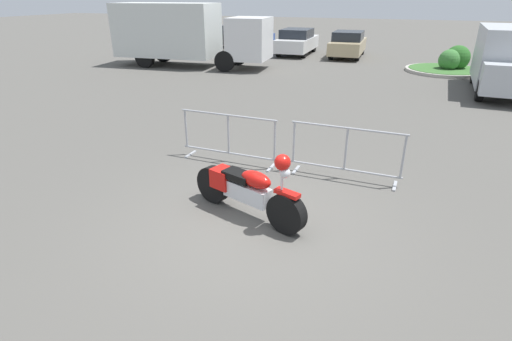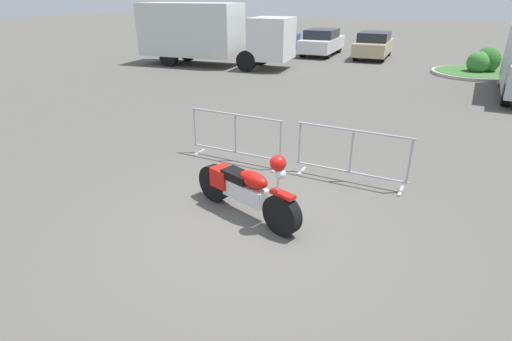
{
  "view_description": "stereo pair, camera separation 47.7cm",
  "coord_description": "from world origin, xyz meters",
  "px_view_note": "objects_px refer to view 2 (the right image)",
  "views": [
    {
      "loc": [
        1.99,
        -5.08,
        3.38
      ],
      "look_at": [
        -0.19,
        0.67,
        0.65
      ],
      "focal_mm": 28.0,
      "sensor_mm": 36.0,
      "label": 1
    },
    {
      "loc": [
        2.43,
        -4.9,
        3.38
      ],
      "look_at": [
        -0.19,
        0.67,
        0.65
      ],
      "focal_mm": 28.0,
      "sensor_mm": 36.0,
      "label": 2
    }
  ],
  "objects_px": {
    "parked_car_blue": "(277,39)",
    "parked_car_white": "(322,42)",
    "parked_car_black": "(235,37)",
    "motorcycle": "(246,189)",
    "crowd_barrier_near": "(236,137)",
    "parked_car_tan": "(374,45)",
    "box_truck": "(207,32)",
    "crowd_barrier_far": "(351,155)"
  },
  "relations": [
    {
      "from": "box_truck",
      "to": "parked_car_blue",
      "type": "distance_m",
      "value": 6.72
    },
    {
      "from": "crowd_barrier_far",
      "to": "parked_car_white",
      "type": "height_order",
      "value": "parked_car_white"
    },
    {
      "from": "motorcycle",
      "to": "crowd_barrier_near",
      "type": "height_order",
      "value": "motorcycle"
    },
    {
      "from": "crowd_barrier_far",
      "to": "box_truck",
      "type": "xyz_separation_m",
      "value": [
        -9.79,
        10.81,
        1.08
      ]
    },
    {
      "from": "motorcycle",
      "to": "crowd_barrier_far",
      "type": "height_order",
      "value": "motorcycle"
    },
    {
      "from": "motorcycle",
      "to": "parked_car_black",
      "type": "height_order",
      "value": "parked_car_black"
    },
    {
      "from": "parked_car_tan",
      "to": "parked_car_black",
      "type": "bearing_deg",
      "value": 85.71
    },
    {
      "from": "crowd_barrier_near",
      "to": "parked_car_tan",
      "type": "distance_m",
      "value": 16.94
    },
    {
      "from": "crowd_barrier_far",
      "to": "box_truck",
      "type": "height_order",
      "value": "box_truck"
    },
    {
      "from": "parked_car_white",
      "to": "parked_car_tan",
      "type": "bearing_deg",
      "value": -92.57
    },
    {
      "from": "crowd_barrier_far",
      "to": "parked_car_black",
      "type": "distance_m",
      "value": 20.96
    },
    {
      "from": "motorcycle",
      "to": "parked_car_tan",
      "type": "distance_m",
      "value": 19.02
    },
    {
      "from": "crowd_barrier_near",
      "to": "parked_car_blue",
      "type": "height_order",
      "value": "parked_car_blue"
    },
    {
      "from": "parked_car_blue",
      "to": "motorcycle",
      "type": "bearing_deg",
      "value": -160.68
    },
    {
      "from": "parked_car_tan",
      "to": "box_truck",
      "type": "bearing_deg",
      "value": 128.82
    },
    {
      "from": "parked_car_black",
      "to": "parked_car_white",
      "type": "xyz_separation_m",
      "value": [
        6.1,
        -0.37,
        0.01
      ]
    },
    {
      "from": "parked_car_blue",
      "to": "parked_car_tan",
      "type": "distance_m",
      "value": 6.11
    },
    {
      "from": "parked_car_blue",
      "to": "parked_car_white",
      "type": "distance_m",
      "value": 3.07
    },
    {
      "from": "motorcycle",
      "to": "parked_car_tan",
      "type": "bearing_deg",
      "value": 113.37
    },
    {
      "from": "box_truck",
      "to": "parked_car_white",
      "type": "relative_size",
      "value": 1.78
    },
    {
      "from": "parked_car_blue",
      "to": "parked_car_tan",
      "type": "height_order",
      "value": "parked_car_blue"
    },
    {
      "from": "parked_car_black",
      "to": "motorcycle",
      "type": "bearing_deg",
      "value": -153.25
    },
    {
      "from": "crowd_barrier_near",
      "to": "parked_car_black",
      "type": "bearing_deg",
      "value": 118.06
    },
    {
      "from": "crowd_barrier_far",
      "to": "parked_car_tan",
      "type": "relative_size",
      "value": 0.52
    },
    {
      "from": "crowd_barrier_near",
      "to": "parked_car_black",
      "type": "height_order",
      "value": "parked_car_black"
    },
    {
      "from": "crowd_barrier_far",
      "to": "parked_car_white",
      "type": "xyz_separation_m",
      "value": [
        -5.66,
        16.99,
        0.2
      ]
    },
    {
      "from": "box_truck",
      "to": "parked_car_tan",
      "type": "relative_size",
      "value": 1.84
    },
    {
      "from": "box_truck",
      "to": "parked_car_black",
      "type": "distance_m",
      "value": 6.9
    },
    {
      "from": "motorcycle",
      "to": "parked_car_black",
      "type": "distance_m",
      "value": 22.05
    },
    {
      "from": "motorcycle",
      "to": "parked_car_tan",
      "type": "relative_size",
      "value": 0.51
    },
    {
      "from": "parked_car_blue",
      "to": "parked_car_white",
      "type": "relative_size",
      "value": 0.98
    },
    {
      "from": "parked_car_blue",
      "to": "crowd_barrier_near",
      "type": "bearing_deg",
      "value": -162.04
    },
    {
      "from": "crowd_barrier_far",
      "to": "box_truck",
      "type": "relative_size",
      "value": 0.28
    },
    {
      "from": "box_truck",
      "to": "motorcycle",
      "type": "bearing_deg",
      "value": -61.17
    },
    {
      "from": "box_truck",
      "to": "parked_car_black",
      "type": "relative_size",
      "value": 1.82
    },
    {
      "from": "motorcycle",
      "to": "parked_car_blue",
      "type": "xyz_separation_m",
      "value": [
        -7.45,
        19.4,
        0.25
      ]
    },
    {
      "from": "parked_car_black",
      "to": "parked_car_blue",
      "type": "xyz_separation_m",
      "value": [
        3.05,
        0.01,
        -0.0
      ]
    },
    {
      "from": "parked_car_black",
      "to": "parked_car_blue",
      "type": "bearing_deg",
      "value": -91.43
    },
    {
      "from": "crowd_barrier_far",
      "to": "box_truck",
      "type": "distance_m",
      "value": 14.62
    },
    {
      "from": "crowd_barrier_near",
      "to": "parked_car_blue",
      "type": "relative_size",
      "value": 0.51
    },
    {
      "from": "crowd_barrier_far",
      "to": "parked_car_white",
      "type": "bearing_deg",
      "value": 108.41
    },
    {
      "from": "parked_car_blue",
      "to": "parked_car_tan",
      "type": "xyz_separation_m",
      "value": [
        6.1,
        -0.43,
        -0.01
      ]
    }
  ]
}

